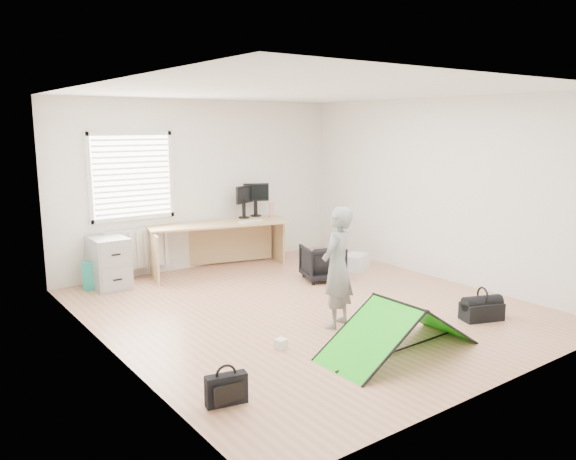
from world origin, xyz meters
TOP-DOWN VIEW (x-y plane):
  - ground at (0.00, 0.00)m, footprint 5.50×5.50m
  - back_wall at (0.00, 2.75)m, footprint 5.00×0.02m
  - window at (-1.20, 2.71)m, footprint 1.20×0.06m
  - radiator at (-1.20, 2.67)m, footprint 1.00×0.12m
  - desk at (0.06, 2.34)m, footprint 2.36×1.22m
  - filing_cabinet at (-1.73, 2.38)m, footprint 0.47×0.63m
  - monitor_left at (0.61, 2.49)m, footprint 0.42×0.24m
  - monitor_right at (0.88, 2.53)m, footprint 0.43×0.26m
  - keyboard at (0.51, 2.12)m, footprint 0.42×0.20m
  - thermos at (1.05, 2.30)m, footprint 0.09×0.09m
  - office_chair at (1.00, 0.89)m, footprint 0.74×0.75m
  - person at (-0.13, -0.73)m, footprint 0.60×0.51m
  - kite at (-0.12, -1.69)m, footprint 1.73×0.78m
  - storage_crate at (1.83, 1.04)m, footprint 0.53×0.46m
  - tote_bag at (-1.92, 2.44)m, footprint 0.36×0.23m
  - laptop_bag at (-2.10, -1.60)m, footprint 0.37×0.18m
  - white_box at (-1.05, -0.91)m, footprint 0.13×0.13m
  - duffel_bag at (1.41, -1.61)m, footprint 0.54×0.40m

SIDE VIEW (x-z plane):
  - ground at x=0.00m, z-range 0.00..0.00m
  - white_box at x=-1.05m, z-range 0.00..0.11m
  - duffel_bag at x=1.41m, z-range 0.00..0.21m
  - storage_crate at x=1.83m, z-range 0.00..0.25m
  - laptop_bag at x=-2.10m, z-range 0.00..0.26m
  - tote_bag at x=-1.92m, z-range 0.00..0.40m
  - kite at x=-0.12m, z-range 0.00..0.53m
  - office_chair at x=1.00m, z-range 0.00..0.53m
  - filing_cabinet at x=-1.73m, z-range 0.00..0.74m
  - desk at x=0.06m, z-range 0.00..0.77m
  - radiator at x=-1.20m, z-range 0.15..0.75m
  - person at x=-0.13m, z-range 0.00..1.40m
  - keyboard at x=0.51m, z-range 0.77..0.79m
  - thermos at x=1.05m, z-range 0.77..1.03m
  - monitor_left at x=0.61m, z-range 0.77..1.17m
  - monitor_right at x=0.88m, z-range 0.77..1.18m
  - back_wall at x=0.00m, z-range 0.00..2.70m
  - window at x=-1.20m, z-range 0.95..2.15m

